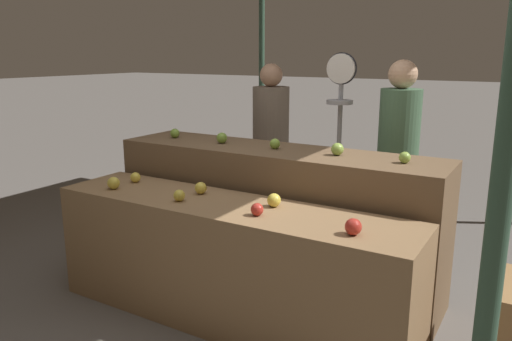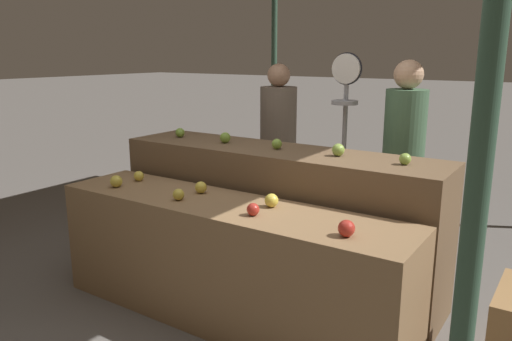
# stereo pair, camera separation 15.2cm
# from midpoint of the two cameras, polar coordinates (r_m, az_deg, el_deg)

# --- Properties ---
(ground_plane) EXTENTS (60.00, 60.00, 0.00)m
(ground_plane) POSITION_cam_midpoint_polar(r_m,az_deg,el_deg) (3.33, -4.53, -16.51)
(ground_plane) COLOR #66605B
(display_counter_front) EXTENTS (2.36, 0.55, 0.76)m
(display_counter_front) POSITION_cam_midpoint_polar(r_m,az_deg,el_deg) (3.16, -4.66, -10.48)
(display_counter_front) COLOR olive
(display_counter_front) RESTS_ON ground_plane
(display_counter_back) EXTENTS (2.36, 0.55, 1.00)m
(display_counter_back) POSITION_cam_midpoint_polar(r_m,az_deg,el_deg) (3.58, 0.91, -5.43)
(display_counter_back) COLOR brown
(display_counter_back) RESTS_ON ground_plane
(apple_front_0) EXTENTS (0.08, 0.08, 0.08)m
(apple_front_0) POSITION_cam_midpoint_polar(r_m,az_deg,el_deg) (3.48, -17.19, -1.39)
(apple_front_0) COLOR gold
(apple_front_0) RESTS_ON display_counter_front
(apple_front_1) EXTENTS (0.07, 0.07, 0.07)m
(apple_front_1) POSITION_cam_midpoint_polar(r_m,az_deg,el_deg) (3.11, -10.15, -2.84)
(apple_front_1) COLOR gold
(apple_front_1) RESTS_ON display_counter_front
(apple_front_2) EXTENTS (0.07, 0.07, 0.07)m
(apple_front_2) POSITION_cam_midpoint_polar(r_m,az_deg,el_deg) (2.79, -1.44, -4.48)
(apple_front_2) COLOR #B72D23
(apple_front_2) RESTS_ON display_counter_front
(apple_front_3) EXTENTS (0.09, 0.09, 0.09)m
(apple_front_3) POSITION_cam_midpoint_polar(r_m,az_deg,el_deg) (2.53, 9.36, -6.38)
(apple_front_3) COLOR #B72D23
(apple_front_3) RESTS_ON display_counter_front
(apple_front_4) EXTENTS (0.07, 0.07, 0.07)m
(apple_front_4) POSITION_cam_midpoint_polar(r_m,az_deg,el_deg) (3.62, -14.79, -0.78)
(apple_front_4) COLOR yellow
(apple_front_4) RESTS_ON display_counter_front
(apple_front_5) EXTENTS (0.08, 0.08, 0.08)m
(apple_front_5) POSITION_cam_midpoint_polar(r_m,az_deg,el_deg) (3.24, -7.68, -2.01)
(apple_front_5) COLOR yellow
(apple_front_5) RESTS_ON display_counter_front
(apple_front_6) EXTENTS (0.08, 0.08, 0.08)m
(apple_front_6) POSITION_cam_midpoint_polar(r_m,az_deg,el_deg) (2.95, 0.59, -3.42)
(apple_front_6) COLOR yellow
(apple_front_6) RESTS_ON display_counter_front
(apple_back_0) EXTENTS (0.07, 0.07, 0.07)m
(apple_back_0) POSITION_cam_midpoint_polar(r_m,az_deg,el_deg) (3.96, -10.35, 4.20)
(apple_back_0) COLOR #7AA338
(apple_back_0) RESTS_ON display_counter_back
(apple_back_1) EXTENTS (0.08, 0.08, 0.08)m
(apple_back_1) POSITION_cam_midpoint_polar(r_m,az_deg,el_deg) (3.68, -5.11, 3.72)
(apple_back_1) COLOR #7AA338
(apple_back_1) RESTS_ON display_counter_back
(apple_back_2) EXTENTS (0.07, 0.07, 0.07)m
(apple_back_2) POSITION_cam_midpoint_polar(r_m,az_deg,el_deg) (3.44, 0.98, 3.06)
(apple_back_2) COLOR #84AD3D
(apple_back_2) RESTS_ON display_counter_back
(apple_back_3) EXTENTS (0.08, 0.08, 0.08)m
(apple_back_3) POSITION_cam_midpoint_polar(r_m,az_deg,el_deg) (3.26, 7.97, 2.43)
(apple_back_3) COLOR #8EB247
(apple_back_3) RESTS_ON display_counter_back
(apple_back_4) EXTENTS (0.07, 0.07, 0.07)m
(apple_back_4) POSITION_cam_midpoint_polar(r_m,az_deg,el_deg) (3.10, 15.30, 1.43)
(apple_back_4) COLOR #8EB247
(apple_back_4) RESTS_ON display_counter_back
(produce_scale) EXTENTS (0.24, 0.20, 1.66)m
(produce_scale) POSITION_cam_midpoint_polar(r_m,az_deg,el_deg) (3.90, 8.43, 6.23)
(produce_scale) COLOR #99999E
(produce_scale) RESTS_ON ground_plane
(person_vendor_at_scale) EXTENTS (0.41, 0.41, 1.61)m
(person_vendor_at_scale) POSITION_cam_midpoint_polar(r_m,az_deg,el_deg) (3.88, 14.84, 2.27)
(person_vendor_at_scale) COLOR #2D2D38
(person_vendor_at_scale) RESTS_ON ground_plane
(person_customer_left) EXTENTS (0.41, 0.41, 1.56)m
(person_customer_left) POSITION_cam_midpoint_polar(r_m,az_deg,el_deg) (4.58, 0.74, 3.87)
(person_customer_left) COLOR #2D2D38
(person_customer_left) RESTS_ON ground_plane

